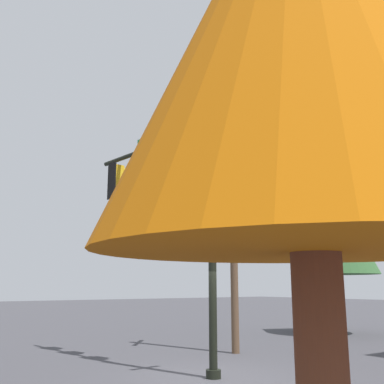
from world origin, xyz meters
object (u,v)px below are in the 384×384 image
signal_pole_assembly (163,188)px  utility_pole (233,218)px  tree_mid (303,28)px  tree_near (333,227)px

signal_pole_assembly → utility_pole: bearing=-77.3°
utility_pole → tree_mid: size_ratio=1.29×
signal_pole_assembly → tree_near: size_ratio=0.98×
tree_near → tree_mid: tree_near is taller
signal_pole_assembly → tree_mid: signal_pole_assembly is taller
signal_pole_assembly → tree_mid: bearing=155.9°
utility_pole → tree_mid: utility_pole is taller
signal_pole_assembly → tree_near: bearing=-77.3°
utility_pole → signal_pole_assembly: bearing=102.7°
utility_pole → tree_near: 7.95m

